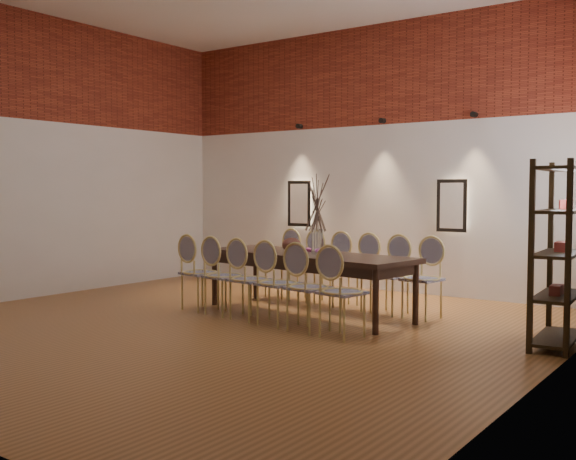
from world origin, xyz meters
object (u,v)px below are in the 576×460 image
Objects in this scene: dining_table at (307,283)px; bowl at (292,245)px; chair_near_e at (309,288)px; shelving_rack at (559,254)px; chair_near_c at (250,280)px; chair_near_f at (342,292)px; chair_near_d at (278,283)px; vase at (317,241)px; book at (310,250)px; chair_far_e at (389,275)px; chair_far_f at (422,279)px; chair_near_a at (200,273)px; chair_far_c at (332,269)px; chair_far_d at (359,272)px; chair_near_b at (224,276)px; chair_far_a at (282,264)px; chair_far_b at (306,266)px.

bowl reaches higher than dining_table.
chair_near_e reaches higher than dining_table.
bowl is 3.15m from shelving_rack.
chair_near_f is at bearing -0.00° from chair_near_c.
chair_near_d is 0.85m from vase.
vase is 0.41m from book.
chair_far_e is 1.00× the size of chair_far_f.
chair_near_e is (1.85, -0.29, 0.00)m from chair_near_a.
chair_near_a is 3.92× the size of bowl.
chair_near_a is at bearing 180.00° from chair_near_f.
chair_far_c is 1.00× the size of chair_far_d.
chair_near_b is at bearing 57.38° from chair_far_d.
bowl is at bearing -166.77° from dining_table.
shelving_rack is at bearing 176.22° from chair_far_a.
chair_near_b is 1.00× the size of chair_far_a.
chair_near_a is 1.00× the size of chair_far_d.
chair_near_c is (0.92, -0.14, 0.00)m from chair_near_a.
chair_near_a is at bearing -160.18° from vase.
chair_near_a and chair_near_b have the same top height.
bowl is at bearing 178.65° from vase.
chair_far_d is at bearing 51.33° from bowl.
bowl is (0.82, -0.92, 0.37)m from chair_far_a.
chair_far_d is 3.13× the size of vase.
chair_near_e and chair_far_f have the same top height.
chair_near_f is 1.00× the size of chair_far_b.
chair_near_b and chair_far_e have the same top height.
chair_far_e is at bearing 159.99° from shelving_rack.
chair_far_f is (1.39, -0.22, 0.00)m from chair_far_c.
chair_near_e is at bearing 133.83° from chair_far_b.
chair_near_f is 1.32m from vase.
chair_near_a is 4.25m from shelving_rack.
chair_near_c and chair_far_f have the same top height.
chair_near_a is 1.00× the size of chair_far_a.
shelving_rack reaches higher than chair_far_c.
chair_near_a is at bearing 46.17° from chair_far_d.
dining_table is 2.97m from shelving_rack.
chair_near_d and chair_far_f have the same top height.
chair_near_b and chair_far_c have the same top height.
vase is 1.15× the size of book.
chair_far_b is 0.52× the size of shelving_rack.
shelving_rack is at bearing 24.20° from chair_near_d.
chair_near_c is at bearing 180.00° from chair_near_e.
vase reaches higher than chair_near_a.
shelving_rack reaches higher than vase.
chair_near_f is at bearing 133.83° from chair_far_c.
chair_near_e is at bearing 0.00° from chair_near_d.
chair_near_e is (0.46, -0.07, 0.00)m from chair_near_d.
chair_near_f and chair_far_c have the same top height.
chair_near_d is 0.94m from chair_near_f.
chair_near_a is 1.00× the size of chair_near_d.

